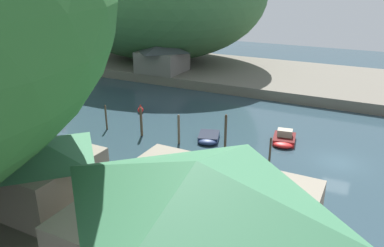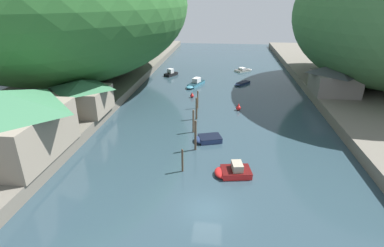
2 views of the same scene
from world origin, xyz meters
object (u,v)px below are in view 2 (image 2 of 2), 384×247
object	(u,v)px
boat_small_dinghy	(242,83)
person_by_boathouse	(91,111)
right_bank_cottage	(335,78)
person_on_quay	(75,115)
boathouse_shed	(83,96)
boat_open_rowboat	(207,139)
channel_buoy_far	(192,96)
channel_buoy_near	(238,108)
boat_white_cruiser	(244,70)
boat_yellow_tender	(232,171)
boat_near_quay	(172,73)
waterfront_building	(5,123)
boat_moored_right	(195,84)

from	to	relation	value
boat_small_dinghy	person_by_boathouse	world-z (taller)	person_by_boathouse
right_bank_cottage	person_by_boathouse	world-z (taller)	right_bank_cottage
person_on_quay	person_by_boathouse	size ratio (longest dim) A/B	1.00
boathouse_shed	boat_open_rowboat	xyz separation A→B (m)	(17.51, -4.44, -3.52)
boat_open_rowboat	channel_buoy_far	xyz separation A→B (m)	(-3.75, 16.92, 0.06)
boathouse_shed	boat_small_dinghy	world-z (taller)	boathouse_shed
channel_buoy_near	person_on_quay	distance (m)	23.87
right_bank_cottage	channel_buoy_near	world-z (taller)	right_bank_cottage
channel_buoy_far	boat_white_cruiser	bearing A→B (deg)	64.99
boat_yellow_tender	person_on_quay	world-z (taller)	person_on_quay
boat_near_quay	person_by_boathouse	distance (m)	30.53
waterfront_building	boat_white_cruiser	bearing A→B (deg)	61.07
boat_yellow_tender	boat_near_quay	bearing A→B (deg)	8.86
waterfront_building	boat_near_quay	xyz separation A→B (m)	(9.40, 40.48, -4.52)
right_bank_cottage	boat_near_quay	world-z (taller)	right_bank_cottage
boat_moored_right	person_by_boathouse	world-z (taller)	person_by_boathouse
boat_open_rowboat	channel_buoy_near	xyz separation A→B (m)	(4.19, 11.41, 0.12)
boat_small_dinghy	boathouse_shed	bearing A→B (deg)	83.23
boat_white_cruiser	person_on_quay	distance (m)	44.24
waterfront_building	boat_yellow_tender	xyz separation A→B (m)	(22.52, 0.96, -4.57)
channel_buoy_far	person_on_quay	xyz separation A→B (m)	(-13.35, -16.13, 2.04)
boat_white_cruiser	boat_moored_right	xyz separation A→B (m)	(-10.24, -13.95, 0.17)
boathouse_shed	boat_near_quay	world-z (taller)	boathouse_shed
person_on_quay	person_by_boathouse	bearing A→B (deg)	-26.17
waterfront_building	channel_buoy_far	size ratio (longest dim) A/B	11.62
waterfront_building	boat_moored_right	bearing A→B (deg)	64.60
boat_open_rowboat	channel_buoy_near	distance (m)	12.15
waterfront_building	channel_buoy_near	bearing A→B (deg)	39.63
channel_buoy_near	person_by_boathouse	distance (m)	21.93
boat_moored_right	channel_buoy_far	bearing A→B (deg)	112.87
channel_buoy_near	person_on_quay	xyz separation A→B (m)	(-21.29, -10.62, 1.97)
boat_white_cruiser	channel_buoy_near	xyz separation A→B (m)	(-2.05, -26.90, 0.17)
boathouse_shed	boat_moored_right	distance (m)	24.31
boat_moored_right	boat_white_cruiser	bearing A→B (deg)	-105.44
boat_near_quay	boat_moored_right	xyz separation A→B (m)	(6.05, -7.94, -0.03)
channel_buoy_near	waterfront_building	bearing A→B (deg)	-140.37
channel_buoy_near	person_by_boathouse	size ratio (longest dim) A/B	0.67
boat_moored_right	channel_buoy_far	size ratio (longest dim) A/B	6.58
waterfront_building	boat_moored_right	xyz separation A→B (m)	(15.45, 32.54, -4.54)
boat_white_cruiser	channel_buoy_near	bearing A→B (deg)	-43.86
boat_white_cruiser	boat_small_dinghy	xyz separation A→B (m)	(-0.98, -11.93, -0.04)
boat_open_rowboat	boathouse_shed	bearing A→B (deg)	58.13
boat_small_dinghy	person_on_quay	bearing A→B (deg)	88.16
boat_near_quay	person_by_boathouse	world-z (taller)	person_by_boathouse
boat_small_dinghy	channel_buoy_far	xyz separation A→B (m)	(-9.00, -9.47, 0.15)
boat_white_cruiser	boat_small_dinghy	bearing A→B (deg)	-44.23
boat_near_quay	person_by_boathouse	size ratio (longest dim) A/B	2.46
boathouse_shed	right_bank_cottage	bearing A→B (deg)	19.39
person_on_quay	boat_yellow_tender	bearing A→B (deg)	-96.16
boat_near_quay	channel_buoy_far	size ratio (longest dim) A/B	4.33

